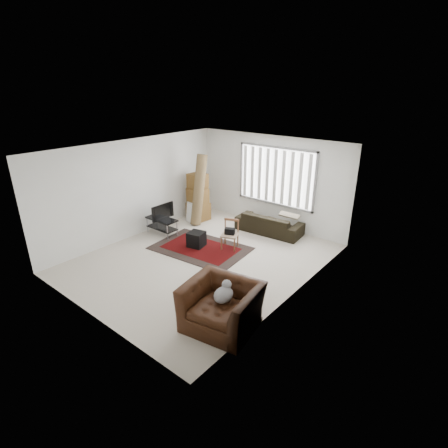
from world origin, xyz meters
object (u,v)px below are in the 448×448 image
at_px(moving_boxes, 198,199).
at_px(armchair, 222,303).
at_px(tv_stand, 162,223).
at_px(sofa, 269,220).
at_px(side_chair, 230,233).

relative_size(moving_boxes, armchair, 1.02).
xyz_separation_m(tv_stand, sofa, (2.32, 2.05, 0.03)).
bearing_deg(moving_boxes, tv_stand, -90.26).
relative_size(tv_stand, side_chair, 1.24).
relative_size(sofa, side_chair, 2.49).
bearing_deg(tv_stand, sofa, 41.44).
relative_size(moving_boxes, side_chair, 1.91).
bearing_deg(tv_stand, armchair, -27.82).
bearing_deg(side_chair, tv_stand, 170.36).
height_order(moving_boxes, sofa, moving_boxes).
relative_size(moving_boxes, sofa, 0.77).
bearing_deg(moving_boxes, side_chair, -26.10).
bearing_deg(moving_boxes, armchair, -42.41).
xyz_separation_m(sofa, armchair, (1.64, -4.13, 0.11)).
bearing_deg(side_chair, moving_boxes, 130.90).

